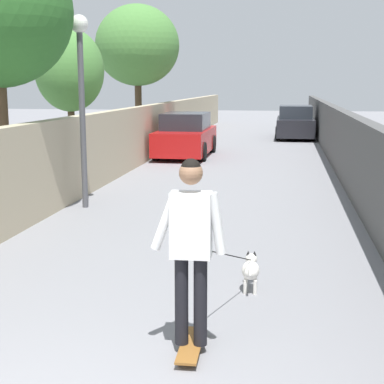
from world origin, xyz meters
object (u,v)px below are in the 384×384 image
at_px(lamp_post, 81,76).
at_px(dog, 250,269).
at_px(skateboard, 191,345).
at_px(car_far, 295,123).
at_px(person_skateboarder, 191,238).
at_px(tree_left_mid, 137,46).
at_px(tree_left_far, 70,71).
at_px(car_near, 186,136).

height_order(lamp_post, dog, lamp_post).
distance_m(skateboard, car_far, 22.89).
xyz_separation_m(skateboard, person_skateboarder, (-0.00, 0.00, 1.07)).
bearing_deg(car_far, tree_left_mid, 134.91).
relative_size(person_skateboarder, dog, 0.86).
bearing_deg(dog, lamp_post, 40.02).
bearing_deg(car_far, skateboard, 176.74).
relative_size(skateboard, car_far, 0.19).
xyz_separation_m(skateboard, car_far, (22.85, -1.30, 0.65)).
distance_m(tree_left_far, dog, 10.96).
bearing_deg(tree_left_mid, car_near, -127.23).
bearing_deg(dog, tree_left_far, 32.36).
bearing_deg(person_skateboarder, tree_left_far, 25.91).
distance_m(skateboard, person_skateboarder, 1.07).
relative_size(skateboard, dog, 0.39).
distance_m(lamp_post, dog, 6.26).
xyz_separation_m(tree_left_mid, car_near, (-1.62, -2.13, -3.25)).
bearing_deg(tree_left_far, dog, -147.64).
relative_size(dog, car_far, 0.49).
bearing_deg(tree_left_far, skateboard, -154.09).
height_order(person_skateboarder, dog, person_skateboarder).
distance_m(tree_left_mid, person_skateboarder, 17.67).
relative_size(tree_left_mid, person_skateboarder, 3.07).
bearing_deg(tree_left_far, tree_left_mid, -4.24).
xyz_separation_m(tree_left_mid, tree_left_far, (-6.00, 0.45, -1.06)).
bearing_deg(dog, car_near, 13.11).
relative_size(tree_left_far, car_far, 0.97).
bearing_deg(dog, skateboard, 165.63).
relative_size(lamp_post, car_near, 0.93).
xyz_separation_m(person_skateboarder, car_far, (22.85, -1.30, -0.42)).
xyz_separation_m(lamp_post, dog, (-4.42, -3.71, -2.43)).
bearing_deg(person_skateboarder, car_near, 9.93).
bearing_deg(skateboard, dog, -14.37).
bearing_deg(dog, person_skateboarder, 165.63).
relative_size(tree_left_far, dog, 1.96).
bearing_deg(lamp_post, dog, -139.98).
distance_m(tree_left_far, car_far, 13.90).
distance_m(tree_left_mid, car_near, 4.21).
height_order(person_skateboarder, car_far, person_skateboarder).
height_order(tree_left_far, skateboard, tree_left_far).
height_order(tree_left_far, lamp_post, tree_left_far).
bearing_deg(person_skateboarder, skateboard, -14.04).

